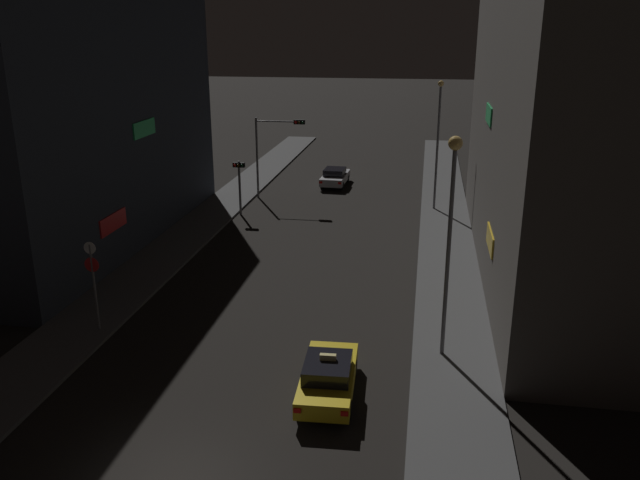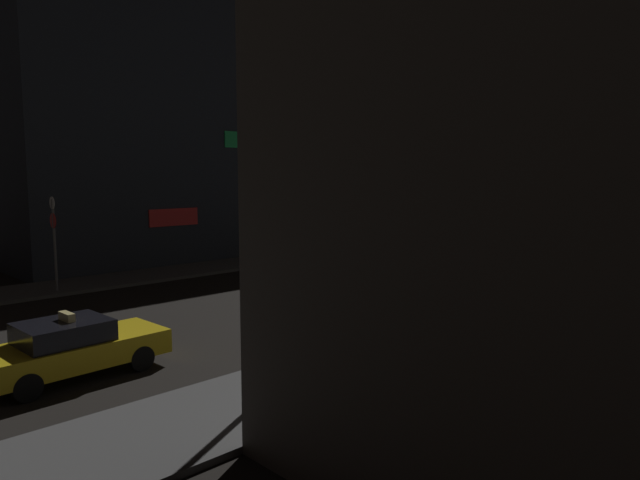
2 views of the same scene
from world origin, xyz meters
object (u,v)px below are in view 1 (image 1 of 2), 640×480
street_lamp_far_block (438,135)px  street_lamp_near_block (451,212)px  traffic_light_overhead (274,142)px  traffic_light_left_kerb (239,177)px  sign_pole_left (93,277)px  far_car (335,177)px  taxi (328,377)px

street_lamp_far_block → street_lamp_near_block: bearing=-89.3°
traffic_light_overhead → traffic_light_left_kerb: (-1.28, -4.77, -1.57)m
sign_pole_left → street_lamp_far_block: bearing=57.1°
sign_pole_left → street_lamp_far_block: street_lamp_far_block is taller
sign_pole_left → street_lamp_near_block: 14.63m
street_lamp_far_block → traffic_light_left_kerb: bearing=-165.9°
far_car → sign_pole_left: 28.54m
taxi → street_lamp_near_block: size_ratio=0.53×
sign_pole_left → street_lamp_far_block: size_ratio=0.44×
traffic_light_left_kerb → street_lamp_far_block: street_lamp_far_block is taller
far_car → traffic_light_overhead: size_ratio=0.75×
traffic_light_overhead → sign_pole_left: size_ratio=1.55×
taxi → traffic_light_overhead: bearing=107.0°
street_lamp_near_block → street_lamp_far_block: bearing=90.7°
taxi → sign_pole_left: sign_pole_left is taller
traffic_light_left_kerb → street_lamp_near_block: street_lamp_near_block is taller
far_car → street_lamp_near_block: bearing=-73.6°
taxi → traffic_light_overhead: traffic_light_overhead is taller
street_lamp_far_block → far_car: bearing=141.6°
taxi → far_car: size_ratio=1.00×
far_car → sign_pole_left: (-6.08, -27.83, 1.73)m
taxi → street_lamp_far_block: (3.70, 24.91, 4.58)m
far_car → traffic_light_left_kerb: traffic_light_left_kerb is taller
far_car → street_lamp_far_block: size_ratio=0.52×
traffic_light_left_kerb → street_lamp_near_block: (13.31, -18.13, 3.19)m
far_car → street_lamp_near_block: 29.31m
street_lamp_near_block → traffic_light_left_kerb: bearing=126.3°
taxi → street_lamp_near_block: bearing=41.4°
far_car → street_lamp_near_block: size_ratio=0.53×
taxi → sign_pole_left: bearing=162.0°
taxi → traffic_light_left_kerb: (-9.35, 21.62, 1.93)m
taxi → street_lamp_near_block: (3.96, 3.49, 5.11)m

